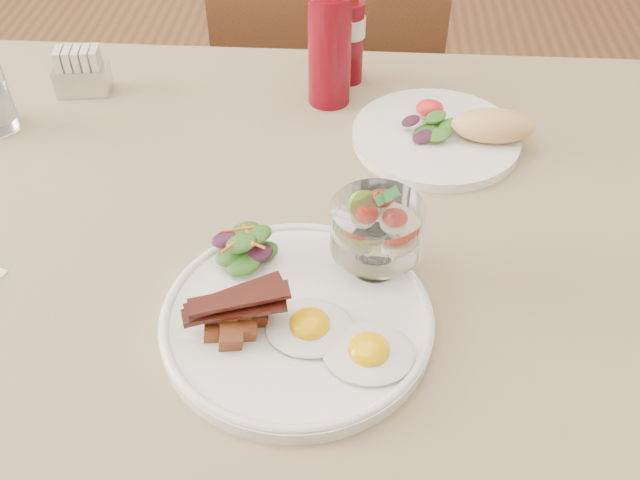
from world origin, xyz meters
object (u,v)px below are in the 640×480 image
(chair_far, at_px, (330,97))
(ketchup_bottle, at_px, (329,48))
(sugar_caddy, at_px, (82,74))
(fruit_cup, at_px, (376,228))
(table, at_px, (303,282))
(second_plate, at_px, (450,133))
(hot_sauce_bottle, at_px, (351,37))
(main_plate, at_px, (297,320))

(chair_far, distance_m, ketchup_bottle, 0.49)
(ketchup_bottle, height_order, sugar_caddy, ketchup_bottle)
(chair_far, bearing_deg, fruit_cup, -83.37)
(fruit_cup, relative_size, sugar_caddy, 1.20)
(table, relative_size, fruit_cup, 13.49)
(table, distance_m, chair_far, 0.68)
(fruit_cup, bearing_deg, table, 140.79)
(second_plate, relative_size, ketchup_bottle, 1.37)
(hot_sauce_bottle, bearing_deg, ketchup_bottle, -115.94)
(table, bearing_deg, second_plate, 45.88)
(sugar_caddy, bearing_deg, hot_sauce_bottle, 1.05)
(main_plate, height_order, fruit_cup, fruit_cup)
(chair_far, height_order, hot_sauce_bottle, chair_far)
(second_plate, bearing_deg, ketchup_bottle, 150.37)
(ketchup_bottle, bearing_deg, sugar_caddy, -179.94)
(fruit_cup, xyz_separation_m, ketchup_bottle, (-0.07, 0.36, 0.01))
(chair_far, distance_m, main_plate, 0.84)
(ketchup_bottle, bearing_deg, second_plate, -29.63)
(chair_far, distance_m, second_plate, 0.56)
(main_plate, relative_size, sugar_caddy, 3.40)
(ketchup_bottle, distance_m, sugar_caddy, 0.37)
(main_plate, relative_size, second_plate, 1.13)
(ketchup_bottle, relative_size, hot_sauce_bottle, 1.23)
(hot_sauce_bottle, bearing_deg, sugar_caddy, -171.49)
(second_plate, distance_m, sugar_caddy, 0.54)
(chair_far, bearing_deg, main_plate, -89.47)
(second_plate, bearing_deg, table, -134.12)
(table, relative_size, ketchup_bottle, 7.35)
(ketchup_bottle, bearing_deg, fruit_cup, -79.20)
(main_plate, bearing_deg, fruit_cup, 44.63)
(second_plate, bearing_deg, hot_sauce_bottle, 132.26)
(table, height_order, main_plate, main_plate)
(main_plate, bearing_deg, hot_sauce_bottle, 85.58)
(second_plate, height_order, ketchup_bottle, ketchup_bottle)
(chair_far, xyz_separation_m, hot_sauce_bottle, (0.05, -0.32, 0.30))
(main_plate, xyz_separation_m, second_plate, (0.18, 0.34, 0.01))
(main_plate, xyz_separation_m, hot_sauce_bottle, (0.04, 0.49, 0.06))
(fruit_cup, distance_m, hot_sauce_bottle, 0.42)
(main_plate, distance_m, fruit_cup, 0.13)
(chair_far, xyz_separation_m, main_plate, (0.01, -0.81, 0.24))
(hot_sauce_bottle, bearing_deg, table, -97.48)
(table, height_order, second_plate, second_plate)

